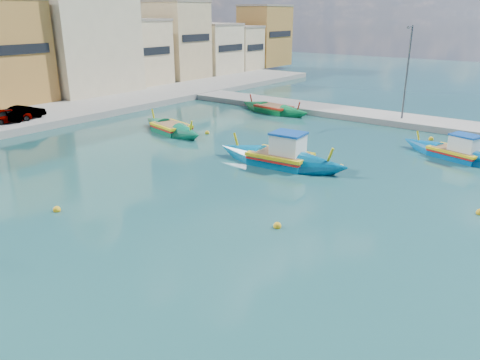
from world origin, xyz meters
TOP-DOWN VIEW (x-y plane):
  - ground at (0.00, 0.00)m, footprint 160.00×160.00m
  - east_quay at (18.00, 0.00)m, footprint 4.00×70.00m
  - north_quay at (0.00, 32.00)m, footprint 80.00×8.00m
  - north_townhouses at (6.68, 39.36)m, footprint 83.20×7.87m
  - church_block at (10.00, 40.00)m, footprint 10.00×10.00m
  - quay_street_lamp at (17.44, 6.00)m, footprint 1.18×0.16m
  - luzzu_turquoise_cabin at (9.67, -0.31)m, footprint 4.01×8.19m
  - luzzu_blue_cabin at (1.65, 8.04)m, footprint 2.89×9.30m
  - luzzu_cyan_mid at (15.00, 17.32)m, footprint 3.03×8.45m
  - luzzu_green at (3.51, 19.40)m, footprint 3.76×8.10m
  - mooring_buoys at (2.12, 6.79)m, footprint 24.81×20.76m

SIDE VIEW (x-z plane):
  - ground at x=0.00m, z-range 0.00..0.00m
  - mooring_buoys at x=2.12m, z-range -0.10..0.26m
  - east_quay at x=18.00m, z-range 0.00..0.50m
  - luzzu_cyan_mid at x=15.00m, z-range -0.96..1.48m
  - luzzu_green at x=3.51m, z-range -0.97..1.50m
  - north_quay at x=0.00m, z-range 0.00..0.60m
  - luzzu_turquoise_cabin at x=9.67m, z-range -0.98..1.60m
  - luzzu_blue_cabin at x=1.65m, z-range -1.23..2.02m
  - quay_street_lamp at x=17.44m, z-range 0.34..8.34m
  - north_townhouses at x=6.68m, z-range -0.10..10.09m
  - church_block at x=10.00m, z-range -1.14..17.96m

